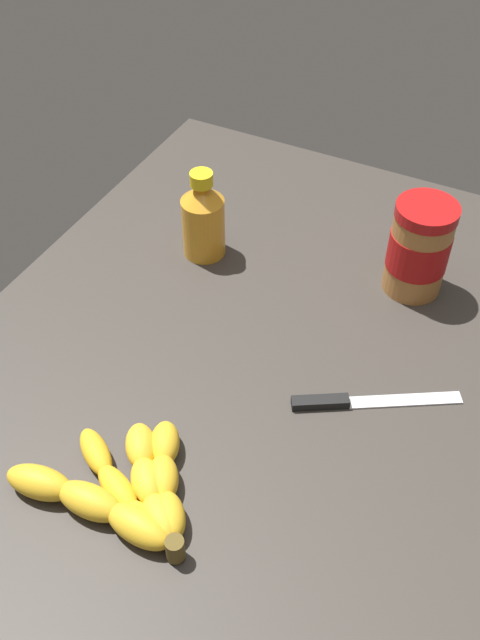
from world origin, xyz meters
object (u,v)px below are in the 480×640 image
Objects in this scene: banana_bunch at (127,490)px; peanut_butter_jar at (419,248)px; honey_bottle at (203,218)px; butter_knife at (361,401)px.

peanut_butter_jar reaches higher than banana_bunch.
honey_bottle reaches higher than banana_bunch.
butter_knife is at bearing 2.36° from peanut_butter_jar.
honey_bottle is at bearing -162.51° from banana_bunch.
peanut_butter_jar is at bearing -177.64° from butter_knife.
banana_bunch is at bearing -20.11° from peanut_butter_jar.
banana_bunch is at bearing 17.49° from honey_bottle.
honey_bottle is 0.73× the size of butter_knife.
banana_bunch reaches higher than butter_knife.
honey_bottle is (-40.56, -12.78, 4.56)cm from banana_bunch.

